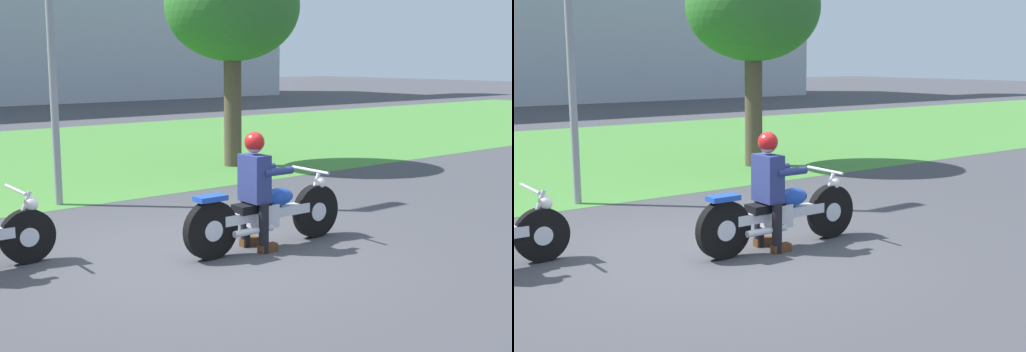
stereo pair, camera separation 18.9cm
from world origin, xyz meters
TOP-DOWN VIEW (x-y plane):
  - ground at (0.00, 0.00)m, footprint 120.00×120.00m
  - motorcycle_lead at (0.69, -0.27)m, footprint 2.29×0.66m
  - rider_lead at (0.52, -0.27)m, footprint 0.55×0.48m
  - tree_roadside at (4.15, 5.11)m, footprint 2.80×2.80m

SIDE VIEW (x-z plane):
  - ground at x=0.00m, z-range 0.00..0.00m
  - motorcycle_lead at x=0.69m, z-range -0.04..0.86m
  - rider_lead at x=0.52m, z-range 0.12..1.54m
  - tree_roadside at x=4.15m, z-range 1.06..5.51m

